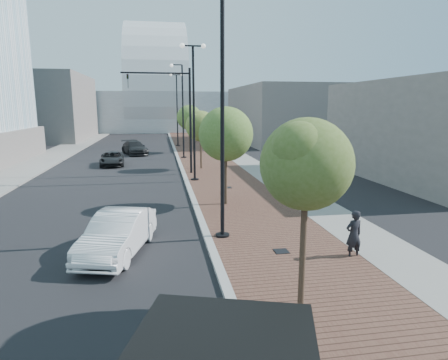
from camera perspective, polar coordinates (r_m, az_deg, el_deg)
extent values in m
cube|color=#4C2D23|center=(44.98, -2.80, 4.37)|extent=(7.00, 140.00, 0.12)
cube|color=slate|center=(45.37, 0.60, 4.45)|extent=(2.40, 140.00, 0.13)
cube|color=gray|center=(44.70, -7.27, 4.27)|extent=(0.30, 140.00, 0.14)
cube|color=slate|center=(46.06, -23.68, 3.62)|extent=(4.00, 140.00, 0.12)
imported|color=silver|center=(14.26, -15.54, -7.70)|extent=(2.69, 4.82, 1.50)
imported|color=black|center=(35.58, -16.35, 3.08)|extent=(2.36, 4.51, 1.21)
imported|color=black|center=(43.07, -13.20, 4.70)|extent=(3.44, 5.41, 1.46)
imported|color=black|center=(14.00, 18.78, -7.74)|extent=(0.69, 0.52, 1.73)
cylinder|color=black|center=(15.43, -0.23, -8.39)|extent=(0.56, 0.56, 0.20)
cylinder|color=black|center=(14.57, -0.25, 8.62)|extent=(0.16, 0.16, 9.00)
cylinder|color=black|center=(26.96, -4.37, 0.00)|extent=(0.56, 0.56, 0.20)
cylinder|color=black|center=(26.48, -4.52, 9.64)|extent=(0.16, 0.16, 9.00)
cylinder|color=black|center=(26.76, -4.67, 19.32)|extent=(1.40, 0.10, 0.10)
sphere|color=silver|center=(26.71, -6.26, 19.31)|extent=(0.32, 0.32, 0.32)
sphere|color=silver|center=(26.83, -3.09, 19.32)|extent=(0.32, 0.32, 0.32)
cylinder|color=black|center=(38.78, -6.01, 3.32)|extent=(0.56, 0.56, 0.20)
cylinder|color=black|center=(38.45, -6.14, 10.02)|extent=(0.16, 0.16, 9.00)
cylinder|color=black|center=(38.61, -7.06, 16.69)|extent=(1.00, 0.10, 0.10)
sphere|color=silver|center=(38.58, -7.83, 16.57)|extent=(0.32, 0.32, 0.32)
cylinder|color=black|center=(50.68, -6.88, 5.09)|extent=(0.56, 0.56, 0.20)
cylinder|color=black|center=(50.43, -7.00, 10.21)|extent=(0.16, 0.16, 9.00)
cylinder|color=black|center=(50.57, -7.12, 15.31)|extent=(1.40, 0.10, 0.10)
sphere|color=silver|center=(50.55, -7.94, 15.29)|extent=(0.32, 0.32, 0.32)
sphere|color=silver|center=(50.61, -6.30, 15.33)|extent=(0.32, 0.32, 0.32)
cylinder|color=black|center=(29.49, -5.03, 8.56)|extent=(0.18, 0.18, 8.00)
cylinder|color=black|center=(29.46, -10.18, 15.44)|extent=(5.00, 0.12, 0.12)
imported|color=black|center=(29.50, -14.15, 14.11)|extent=(0.16, 0.20, 1.00)
cylinder|color=#382619|center=(9.64, 11.68, -9.95)|extent=(0.16, 0.16, 3.63)
sphere|color=#42571D|center=(9.11, 12.18, 2.31)|extent=(2.18, 2.18, 2.18)
sphere|color=#42571D|center=(9.58, 13.68, 1.09)|extent=(1.53, 1.53, 1.53)
sphere|color=#42571D|center=(8.68, 11.16, 4.35)|extent=(1.31, 1.31, 1.31)
cylinder|color=#382619|center=(19.96, 0.27, 1.04)|extent=(0.16, 0.16, 3.55)
sphere|color=#436322|center=(19.71, 0.27, 6.87)|extent=(2.80, 2.80, 2.80)
sphere|color=#436322|center=(20.09, 1.26, 6.22)|extent=(1.96, 1.96, 1.96)
sphere|color=#436322|center=(19.34, -0.46, 7.85)|extent=(1.68, 1.68, 1.68)
cylinder|color=#382619|center=(31.74, -3.45, 4.56)|extent=(0.16, 0.16, 3.37)
sphere|color=#516623|center=(31.59, -3.49, 8.03)|extent=(2.52, 2.52, 2.52)
sphere|color=#516623|center=(31.94, -2.82, 7.63)|extent=(1.76, 1.76, 1.76)
sphere|color=#516623|center=(31.24, -3.99, 8.61)|extent=(1.51, 1.51, 1.51)
cylinder|color=#382619|center=(43.63, -5.16, 6.50)|extent=(0.16, 0.16, 3.71)
sphere|color=#3D5B1F|center=(43.52, -5.21, 9.28)|extent=(2.78, 2.78, 2.78)
sphere|color=#3D5B1F|center=(43.86, -4.70, 8.96)|extent=(1.95, 1.95, 1.95)
sphere|color=#3D5B1F|center=(43.19, -5.59, 9.76)|extent=(1.67, 1.67, 1.67)
cube|color=#A8AEB2|center=(89.38, -9.87, 10.03)|extent=(50.00, 28.00, 8.00)
cube|color=slate|center=(66.90, -25.79, 9.71)|extent=(14.00, 20.00, 10.00)
cube|color=slate|center=(57.21, 8.64, 9.63)|extent=(12.00, 22.00, 8.00)
cube|color=#615A57|center=(31.42, 29.62, 6.42)|extent=(10.00, 16.00, 7.00)
cube|color=black|center=(14.00, 8.54, -10.46)|extent=(0.50, 0.50, 0.02)
cube|color=black|center=(24.27, 0.51, -1.13)|extent=(0.50, 0.50, 0.02)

